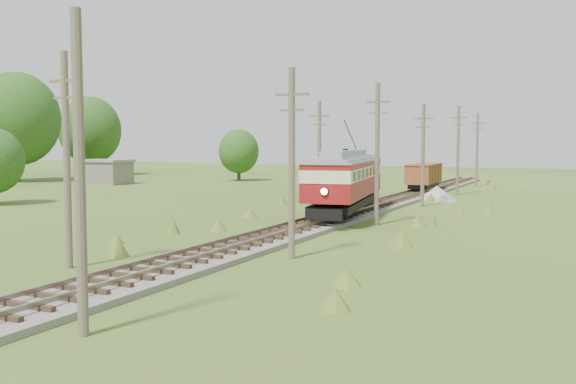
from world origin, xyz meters
The scene contains 16 objects.
railbed_main centered at (0.00, 34.00, 0.19)m, with size 3.60×96.00×0.57m.
streetcar centered at (0.00, 33.88, 2.86)m, with size 5.44×13.90×6.28m.
gondola centered at (0.00, 57.10, 1.91)m, with size 2.73×7.60×2.49m.
gravel_pile centered at (3.03, 49.85, 0.63)m, with size 3.68×3.90×1.34m.
utility_pole_r_1 centered at (3.10, 5.00, 4.40)m, with size 0.30×0.30×8.80m.
utility_pole_r_2 centered at (3.30, 18.00, 4.42)m, with size 1.60×0.30×8.60m.
utility_pole_r_3 centered at (3.20, 31.00, 4.63)m, with size 1.60×0.30×9.00m.
utility_pole_r_4 centered at (3.00, 44.00, 4.32)m, with size 1.60×0.30×8.40m.
utility_pole_r_5 centered at (3.40, 57.00, 4.58)m, with size 1.60×0.30×8.90m.
utility_pole_r_6 centered at (3.20, 70.00, 4.47)m, with size 1.60×0.30×8.70m.
utility_pole_l_a centered at (-4.20, 12.00, 4.63)m, with size 1.60×0.30×9.00m.
utility_pole_l_b centered at (-4.50, 40.00, 4.42)m, with size 1.60×0.30×8.60m.
tree_left_4 centered at (-54.00, 54.00, 8.37)m, with size 11.34×11.34×14.61m.
tree_left_5 centered at (-56.00, 70.00, 7.12)m, with size 9.66×9.66×12.44m.
tree_mid_a centered at (-28.00, 68.00, 4.02)m, with size 5.46×5.46×7.03m.
shed centered at (-40.00, 55.00, 1.57)m, with size 6.40×4.40×3.10m.
Camera 1 is at (15.48, -8.09, 5.28)m, focal length 40.00 mm.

